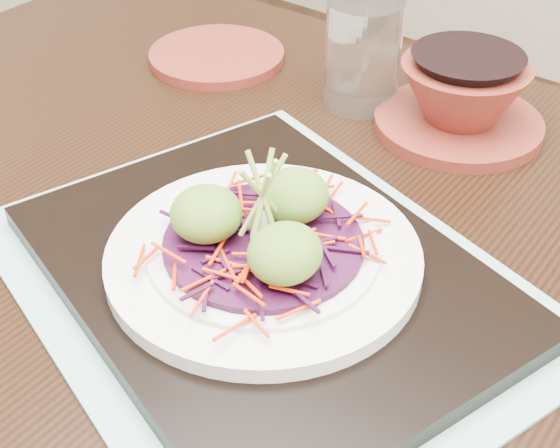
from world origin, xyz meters
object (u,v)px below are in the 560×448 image
Objects in this scene: dining_table at (302,348)px; white_plate at (264,255)px; terracotta_bowl_set at (461,101)px; water_glass at (363,54)px; serving_tray at (264,272)px; terracotta_side_plate at (217,56)px.

white_plate is (-0.01, -0.04, 0.13)m from dining_table.
dining_table is 6.46× the size of terracotta_bowl_set.
terracotta_bowl_set is at bearing 7.67° from water_glass.
white_plate reaches higher than serving_tray.
terracotta_bowl_set is (-0.00, 0.26, 0.13)m from dining_table.
serving_tray is 3.28× the size of water_glass.
serving_tray is at bearing -150.26° from white_plate.
serving_tray is at bearing -70.16° from water_glass.
terracotta_side_plate is at bearing 140.85° from dining_table.
serving_tray is at bearing -90.91° from terracotta_bowl_set.
dining_table is 0.12m from serving_tray.
terracotta_bowl_set is at bearing 6.34° from terracotta_side_plate.
terracotta_side_plate is 0.81× the size of terracotta_bowl_set.
water_glass is 0.57× the size of terracotta_bowl_set.
dining_table is at bearing 79.77° from white_plate.
dining_table is 3.44× the size of serving_tray.
water_glass reaches higher than serving_tray.
serving_tray is (-0.01, -0.04, 0.11)m from dining_table.
water_glass is (-0.10, 0.29, 0.04)m from serving_tray.
terracotta_side_plate is at bearing 137.31° from white_plate.
dining_table is 0.32m from water_glass.
water_glass is (-0.10, 0.29, 0.03)m from white_plate.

